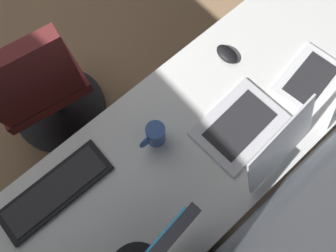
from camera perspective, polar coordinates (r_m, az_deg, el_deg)
floor_plane at (r=2.75m, az=-27.17°, el=19.04°), size 5.11×5.11×0.00m
desk at (r=1.27m, az=1.51°, el=-5.74°), size 2.31×0.64×0.73m
drawer_pedestal at (r=1.56m, az=-4.94°, el=-14.87°), size 0.40×0.51×0.69m
laptop_leftmost at (r=1.21m, az=15.22°, el=-1.21°), size 0.35×0.33×0.23m
laptop_left at (r=1.40m, az=26.29°, el=6.88°), size 0.32×0.30×0.20m
keyboard_main at (r=1.24m, az=-19.37°, el=-10.78°), size 0.42×0.15×0.02m
mouse_main at (r=1.37m, az=10.46°, el=12.48°), size 0.06×0.10×0.03m
coffee_mug at (r=1.17m, az=-2.31°, el=-1.54°), size 0.11×0.07×0.11m
office_chair at (r=1.72m, az=-21.76°, el=6.16°), size 0.56×0.58×0.97m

